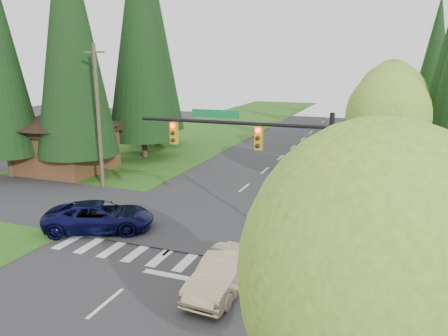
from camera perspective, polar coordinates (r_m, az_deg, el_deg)
The scene contains 30 objects.
ground at distance 18.25m, azimuth -13.33°, elevation -15.31°, with size 120.00×120.00×0.00m, color #28282B.
grass_east at distance 34.38m, azimuth 26.26°, elevation -2.47°, with size 14.00×110.00×0.06m, color #205416.
grass_west at distance 40.81m, azimuth -12.90°, elevation 0.96°, with size 14.00×110.00×0.06m, color #205416.
cross_street at distance 24.62m, azimuth -2.85°, elevation -7.15°, with size 120.00×8.00×0.10m, color #28282B.
sidewalk_east at distance 36.19m, azimuth 16.38°, elevation -0.80°, with size 1.80×80.00×0.13m, color gray.
curb_east at distance 36.26m, azimuth 15.04°, elevation -0.68°, with size 0.20×80.00×0.13m, color gray.
stone_wall_north at distance 43.87m, azimuth 19.49°, elevation 1.81°, with size 0.70×40.00×0.70m, color #4C4438.
traffic_signal at distance 18.62m, azimuth 5.01°, elevation 2.00°, with size 8.70×0.37×6.80m.
brown_building at distance 37.54m, azimuth -19.92°, elevation 4.24°, with size 8.40×8.40×5.40m.
utility_pole at distance 31.53m, azimuth -16.08°, elevation 6.56°, with size 1.60×0.24×10.00m.
decid_tree_0 at distance 27.24m, azimuth 20.57°, elevation 6.17°, with size 4.80×4.80×8.37m.
decid_tree_1 at distance 34.19m, azimuth 20.92°, elevation 7.82°, with size 5.20×5.20×8.80m.
decid_tree_2 at distance 41.16m, azimuth 20.72°, elevation 8.85°, with size 5.00×5.00×8.82m.
decid_tree_3 at distance 48.16m, azimuth 20.90°, elevation 9.08°, with size 5.00×5.00×8.55m.
decid_tree_4 at distance 55.13m, azimuth 21.10°, elevation 9.94°, with size 5.40×5.40×9.18m.
decid_tree_5 at distance 62.15m, azimuth 20.90°, elevation 9.77°, with size 4.80×4.80×8.30m.
decid_tree_6 at distance 69.12m, azimuth 21.05°, elevation 10.33°, with size 5.20×5.20×8.86m.
decid_tree_south at distance 7.86m, azimuth 19.14°, elevation -13.16°, with size 4.60×4.60×7.92m.
conifer_w_a at distance 35.13m, azimuth -19.47°, elevation 16.24°, with size 6.12×6.12×19.80m.
conifer_w_b at distance 40.08m, azimuth -18.98°, elevation 14.42°, with size 5.44×5.44×17.80m.
conifer_w_c at distance 41.11m, azimuth -10.94°, elevation 16.95°, with size 6.46×6.46×20.80m.
conifer_w_e at distance 47.24m, azimuth -9.10°, elevation 15.34°, with size 5.78×5.78×18.80m.
conifer_e_c at distance 61.25m, azimuth 25.88°, elevation 12.81°, with size 5.10×5.10×16.80m.
sedan_champagne at distance 17.46m, azimuth 0.03°, elevation -13.51°, with size 1.59×4.57×1.51m, color #CBB287.
suv_navy at distance 24.14m, azimuth -15.95°, elevation -6.13°, with size 2.59×5.62×1.56m, color #0A0B34.
parked_car_a at distance 29.94m, azimuth 12.95°, elevation -2.10°, with size 1.86×4.63×1.58m, color #A7A6AB.
parked_car_b at distance 36.79m, azimuth 12.39°, elevation 0.66°, with size 1.92×4.72×1.37m, color slate.
parked_car_c at distance 48.21m, azimuth 15.53°, elevation 3.64°, with size 1.70×4.87×1.60m, color #AFAFB4.
parked_car_d at distance 55.76m, azimuth 15.39°, elevation 4.92°, with size 1.83×4.56×1.55m, color silver.
parked_car_e at distance 63.25m, azimuth 17.36°, elevation 5.75°, with size 2.13×5.25×1.52m, color #9E9DA2.
Camera 1 is at (9.30, -13.07, 8.70)m, focal length 35.00 mm.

